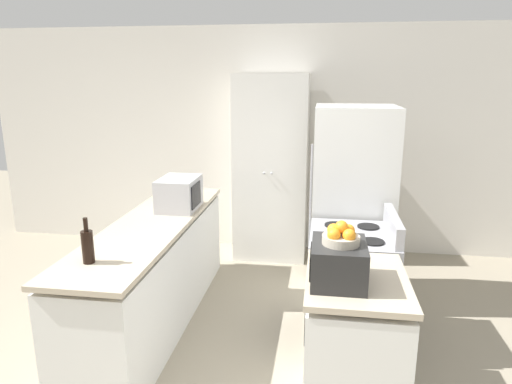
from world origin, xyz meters
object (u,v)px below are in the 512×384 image
fruit_bowl (341,236)px  toaster_oven (338,263)px  refrigerator (352,205)px  microwave (179,193)px  pantry_cabinet (271,168)px  wine_bottle (88,246)px  stove (350,286)px

fruit_bowl → toaster_oven: bearing=130.8°
refrigerator → microwave: bearing=-169.5°
pantry_cabinet → wine_bottle: (-0.88, -2.49, -0.04)m
fruit_bowl → microwave: bearing=135.9°
fruit_bowl → wine_bottle: bearing=177.8°
wine_bottle → fruit_bowl: fruit_bowl is taller
refrigerator → fruit_bowl: refrigerator is taller
wine_bottle → microwave: bearing=81.2°
pantry_cabinet → fruit_bowl: (0.69, -2.55, 0.13)m
wine_bottle → toaster_oven: wine_bottle is taller
refrigerator → wine_bottle: refrigerator is taller
microwave → wine_bottle: wine_bottle is taller
pantry_cabinet → wine_bottle: pantry_cabinet is taller
pantry_cabinet → refrigerator: (0.85, -0.94, -0.14)m
microwave → toaster_oven: 1.90m
pantry_cabinet → fruit_bowl: 2.64m
microwave → wine_bottle: bearing=-98.8°
stove → refrigerator: size_ratio=0.58×
stove → toaster_oven: toaster_oven is taller
microwave → fruit_bowl: fruit_bowl is taller
fruit_bowl → pantry_cabinet: bearing=105.2°
stove → pantry_cabinet: bearing=116.0°
pantry_cabinet → microwave: pantry_cabinet is taller
stove → wine_bottle: (-1.70, -0.81, 0.55)m
fruit_bowl → refrigerator: bearing=84.3°
refrigerator → fruit_bowl: size_ratio=8.46×
pantry_cabinet → stove: bearing=-64.0°
pantry_cabinet → toaster_oven: size_ratio=5.43×
pantry_cabinet → fruit_bowl: bearing=-74.8°
stove → fruit_bowl: fruit_bowl is taller
fruit_bowl → stove: bearing=81.5°
pantry_cabinet → microwave: 1.40m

